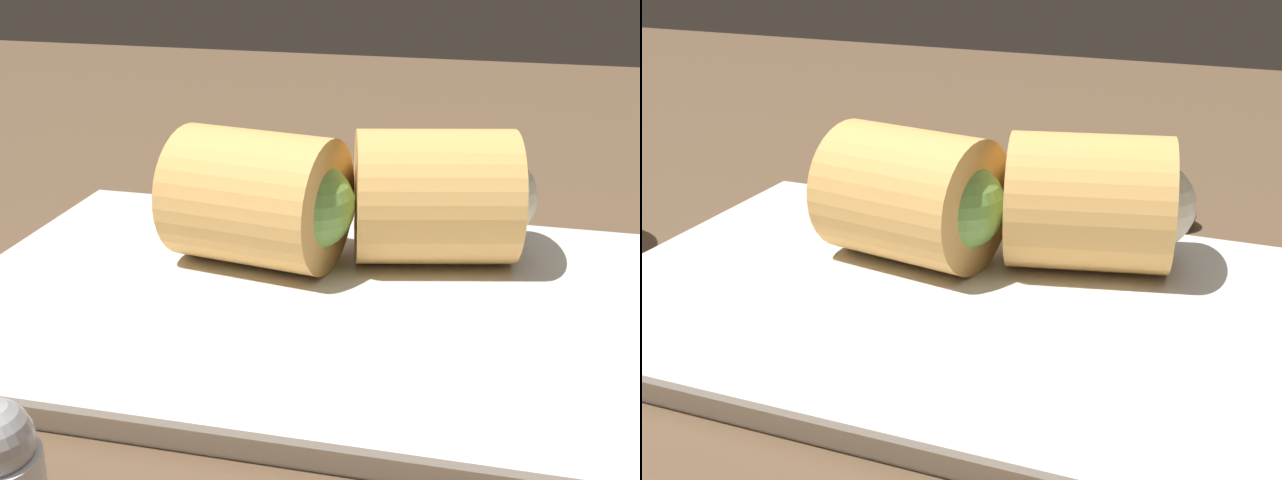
{
  "view_description": "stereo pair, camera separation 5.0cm",
  "coord_description": "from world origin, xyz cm",
  "views": [
    {
      "loc": [
        -4.85,
        31.31,
        19.79
      ],
      "look_at": [
        3.59,
        -2.68,
        5.99
      ],
      "focal_mm": 50.0,
      "sensor_mm": 36.0,
      "label": 1
    },
    {
      "loc": [
        -9.61,
        29.76,
        19.79
      ],
      "look_at": [
        3.59,
        -2.68,
        5.99
      ],
      "focal_mm": 50.0,
      "sensor_mm": 36.0,
      "label": 2
    }
  ],
  "objects": [
    {
      "name": "roll_front_left",
      "position": [
        6.79,
        -5.48,
        6.61
      ],
      "size": [
        8.77,
        7.31,
        6.23
      ],
      "color": "#DBA356",
      "rests_on": "serving_plate"
    },
    {
      "name": "roll_front_right",
      "position": [
        -1.11,
        -7.83,
        6.61
      ],
      "size": [
        8.9,
        7.76,
        6.23
      ],
      "color": "#DBA356",
      "rests_on": "serving_plate"
    },
    {
      "name": "serving_plate",
      "position": [
        3.59,
        -2.68,
        2.76
      ],
      "size": [
        31.93,
        21.62,
        1.5
      ],
      "color": "silver",
      "rests_on": "table_surface"
    },
    {
      "name": "spoon",
      "position": [
        -1.19,
        -18.63,
        2.71
      ],
      "size": [
        15.34,
        3.6,
        1.5
      ],
      "color": "silver",
      "rests_on": "table_surface"
    },
    {
      "name": "table_surface",
      "position": [
        0.0,
        0.0,
        1.0
      ],
      "size": [
        180.0,
        140.0,
        2.0
      ],
      "color": "brown",
      "rests_on": "ground"
    }
  ]
}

